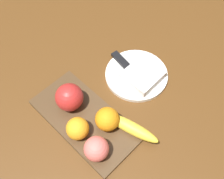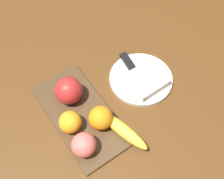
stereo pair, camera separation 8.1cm
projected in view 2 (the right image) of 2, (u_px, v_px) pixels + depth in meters
name	position (u px, v px, depth m)	size (l,w,h in m)	color
ground_plane	(82.00, 104.00, 0.84)	(2.40, 2.40, 0.00)	#523114
fruit_tray	(81.00, 114.00, 0.81)	(0.33, 0.16, 0.01)	#49341F
apple	(69.00, 91.00, 0.80)	(0.08, 0.08, 0.08)	red
banana	(123.00, 130.00, 0.76)	(0.17, 0.04, 0.04)	yellow
orange_near_apple	(101.00, 118.00, 0.76)	(0.07, 0.07, 0.07)	orange
orange_near_banana	(70.00, 122.00, 0.75)	(0.06, 0.06, 0.06)	orange
peach	(84.00, 145.00, 0.72)	(0.07, 0.07, 0.07)	#E5685E
dinner_plate	(141.00, 79.00, 0.88)	(0.20, 0.20, 0.01)	white
folded_napkin	(146.00, 80.00, 0.85)	(0.10, 0.11, 0.03)	white
knife	(131.00, 67.00, 0.89)	(0.18, 0.05, 0.01)	silver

